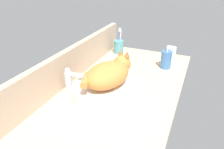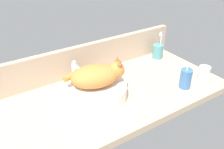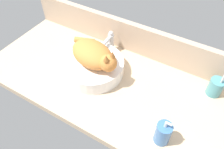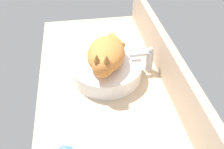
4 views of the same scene
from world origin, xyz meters
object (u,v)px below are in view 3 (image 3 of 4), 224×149
Objects in this scene: faucet at (110,41)px; toothbrush_cup at (216,87)px; soap_dispenser at (163,133)px; sink_basin at (93,67)px; cat at (94,55)px.

toothbrush_cup reaches higher than faucet.
toothbrush_cup is at bearing 70.56° from soap_dispenser.
faucet is 0.73× the size of toothbrush_cup.
sink_basin is at bearing 158.07° from soap_dispenser.
toothbrush_cup is (13.22, 37.47, -0.65)cm from soap_dispenser.
cat is at bearing -162.81° from toothbrush_cup.
sink_basin is 9.72cm from cat.
faucet is (-1.32, 20.13, 3.44)cm from sink_basin.
soap_dispenser reaches higher than sink_basin.
toothbrush_cup is (62.38, -1.92, -2.19)cm from faucet.
cat is at bearing 157.78° from soap_dispenser.
soap_dispenser is (46.49, -18.99, -7.72)cm from cat.
cat reaches higher than soap_dispenser.
faucet is 62.45cm from toothbrush_cup.
faucet is at bearing 178.24° from toothbrush_cup.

